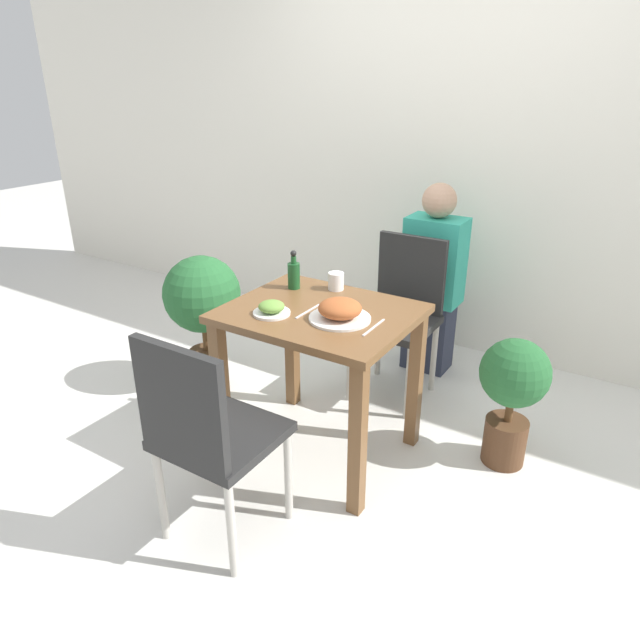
# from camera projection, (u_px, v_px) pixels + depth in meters

# --- Properties ---
(ground_plane) EXTENTS (16.00, 16.00, 0.00)m
(ground_plane) POSITION_uv_depth(u_px,v_px,m) (320.00, 448.00, 2.88)
(ground_plane) COLOR silver
(wall_back) EXTENTS (8.00, 0.05, 2.60)m
(wall_back) POSITION_uv_depth(u_px,v_px,m) (451.00, 150.00, 3.55)
(wall_back) COLOR white
(wall_back) RESTS_ON ground_plane
(dining_table) EXTENTS (0.83, 0.69, 0.76)m
(dining_table) POSITION_uv_depth(u_px,v_px,m) (320.00, 339.00, 2.63)
(dining_table) COLOR brown
(dining_table) RESTS_ON ground_plane
(chair_near) EXTENTS (0.42, 0.42, 0.91)m
(chair_near) POSITION_uv_depth(u_px,v_px,m) (207.00, 431.00, 2.11)
(chair_near) COLOR black
(chair_near) RESTS_ON ground_plane
(chair_far) EXTENTS (0.42, 0.42, 0.91)m
(chair_far) POSITION_uv_depth(u_px,v_px,m) (401.00, 308.00, 3.21)
(chair_far) COLOR black
(chair_far) RESTS_ON ground_plane
(food_plate) EXTENTS (0.27, 0.27, 0.09)m
(food_plate) POSITION_uv_depth(u_px,v_px,m) (340.00, 311.00, 2.46)
(food_plate) COLOR white
(food_plate) RESTS_ON dining_table
(side_plate) EXTENTS (0.17, 0.17, 0.06)m
(side_plate) POSITION_uv_depth(u_px,v_px,m) (272.00, 309.00, 2.52)
(side_plate) COLOR white
(side_plate) RESTS_ON dining_table
(drink_cup) EXTENTS (0.08, 0.08, 0.09)m
(drink_cup) POSITION_uv_depth(u_px,v_px,m) (336.00, 281.00, 2.80)
(drink_cup) COLOR white
(drink_cup) RESTS_ON dining_table
(sauce_bottle) EXTENTS (0.06, 0.06, 0.19)m
(sauce_bottle) POSITION_uv_depth(u_px,v_px,m) (294.00, 274.00, 2.81)
(sauce_bottle) COLOR #194C23
(sauce_bottle) RESTS_ON dining_table
(fork_utensil) EXTENTS (0.01, 0.19, 0.00)m
(fork_utensil) POSITION_uv_depth(u_px,v_px,m) (308.00, 311.00, 2.56)
(fork_utensil) COLOR silver
(fork_utensil) RESTS_ON dining_table
(spoon_utensil) EXTENTS (0.01, 0.20, 0.00)m
(spoon_utensil) POSITION_uv_depth(u_px,v_px,m) (374.00, 327.00, 2.39)
(spoon_utensil) COLOR silver
(spoon_utensil) RESTS_ON dining_table
(potted_plant_left) EXTENTS (0.44, 0.44, 0.81)m
(potted_plant_left) POSITION_uv_depth(u_px,v_px,m) (203.00, 303.00, 3.23)
(potted_plant_left) COLOR #51331E
(potted_plant_left) RESTS_ON ground_plane
(potted_plant_right) EXTENTS (0.32, 0.32, 0.65)m
(potted_plant_right) POSITION_uv_depth(u_px,v_px,m) (513.00, 389.00, 2.63)
(potted_plant_right) COLOR #51331E
(potted_plant_right) RESTS_ON ground_plane
(person_figure) EXTENTS (0.34, 0.22, 1.17)m
(person_figure) POSITION_uv_depth(u_px,v_px,m) (433.00, 281.00, 3.45)
(person_figure) COLOR #2D3347
(person_figure) RESTS_ON ground_plane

